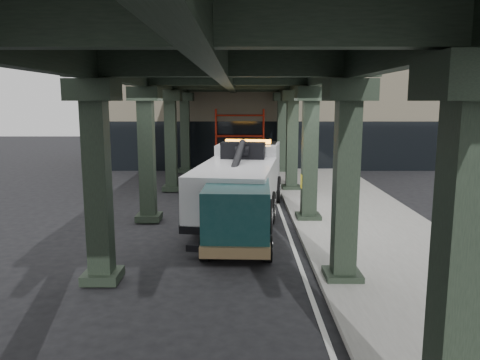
{
  "coord_description": "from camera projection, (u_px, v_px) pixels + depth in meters",
  "views": [
    {
      "loc": [
        0.06,
        -15.12,
        4.5
      ],
      "look_at": [
        0.03,
        1.39,
        1.7
      ],
      "focal_mm": 35.0,
      "sensor_mm": 36.0,
      "label": 1
    }
  ],
  "objects": [
    {
      "name": "tow_truck",
      "position": [
        242.0,
        179.0,
        18.43
      ],
      "size": [
        3.72,
        9.41,
        3.01
      ],
      "rotation": [
        0.0,
        0.0,
        -0.14
      ],
      "color": "black",
      "rests_on": "ground"
    },
    {
      "name": "ground",
      "position": [
        239.0,
        237.0,
        15.66
      ],
      "size": [
        90.0,
        90.0,
        0.0
      ],
      "primitive_type": "plane",
      "color": "black",
      "rests_on": "ground"
    },
    {
      "name": "lane_stripe",
      "position": [
        284.0,
        222.0,
        17.62
      ],
      "size": [
        0.12,
        38.0,
        0.01
      ],
      "primitive_type": "cube",
      "color": "silver",
      "rests_on": "ground"
    },
    {
      "name": "viaduct",
      "position": [
        228.0,
        74.0,
        16.72
      ],
      "size": [
        7.4,
        32.0,
        6.4
      ],
      "color": "black",
      "rests_on": "ground"
    },
    {
      "name": "sidewalk",
      "position": [
        358.0,
        220.0,
        17.61
      ],
      "size": [
        5.0,
        40.0,
        0.15
      ],
      "primitive_type": "cube",
      "color": "gray",
      "rests_on": "ground"
    },
    {
      "name": "towed_van",
      "position": [
        239.0,
        210.0,
        14.7
      ],
      "size": [
        2.24,
        5.2,
        2.08
      ],
      "rotation": [
        0.0,
        0.0,
        -0.04
      ],
      "color": "#113C3D",
      "rests_on": "ground"
    },
    {
      "name": "building",
      "position": [
        267.0,
        108.0,
        34.7
      ],
      "size": [
        22.0,
        10.0,
        8.0
      ],
      "primitive_type": "cube",
      "color": "#C6B793",
      "rests_on": "ground"
    },
    {
      "name": "scaffolding",
      "position": [
        240.0,
        139.0,
        29.74
      ],
      "size": [
        3.08,
        0.88,
        4.0
      ],
      "color": "#B7210E",
      "rests_on": "ground"
    }
  ]
}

